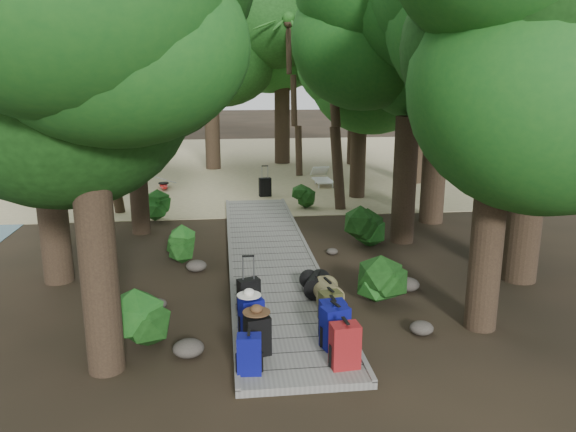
{
  "coord_description": "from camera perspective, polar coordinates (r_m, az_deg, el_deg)",
  "views": [
    {
      "loc": [
        -1.09,
        -11.89,
        4.32
      ],
      "look_at": [
        0.46,
        1.18,
        1.0
      ],
      "focal_mm": 35.0,
      "sensor_mm": 36.0,
      "label": 1
    }
  ],
  "objects": [
    {
      "name": "palm_right_c",
      "position": [
        24.58,
        1.66,
        11.64
      ],
      "size": [
        4.08,
        4.08,
        6.49
      ],
      "primitive_type": null,
      "color": "#173D11",
      "rests_on": "ground"
    },
    {
      "name": "backpack_left_d",
      "position": [
        10.6,
        -3.99,
        -7.73
      ],
      "size": [
        0.33,
        0.24,
        0.51
      ],
      "primitive_type": null,
      "rotation": [
        0.0,
        0.0,
        -0.01
      ],
      "color": "#050573",
      "rests_on": "boardwalk"
    },
    {
      "name": "palm_left_a",
      "position": [
        18.39,
        -18.26,
        10.97
      ],
      "size": [
        4.42,
        4.42,
        7.04
      ],
      "primitive_type": null,
      "color": "#173D11",
      "rests_on": "ground"
    },
    {
      "name": "tree_right_b",
      "position": [
        12.55,
        24.61,
        16.74
      ],
      "size": [
        5.77,
        5.77,
        10.31
      ],
      "primitive_type": null,
      "color": "black",
      "rests_on": "ground"
    },
    {
      "name": "lone_suitcase_on_sand",
      "position": [
        20.42,
        -2.35,
        2.96
      ],
      "size": [
        0.46,
        0.3,
        0.67
      ],
      "primitive_type": null,
      "rotation": [
        0.0,
        0.0,
        0.14
      ],
      "color": "black",
      "rests_on": "sand_beach"
    },
    {
      "name": "tree_right_a",
      "position": [
        9.73,
        20.7,
        10.88
      ],
      "size": [
        4.7,
        4.7,
        7.83
      ],
      "primitive_type": null,
      "color": "black",
      "rests_on": "ground"
    },
    {
      "name": "tree_right_c",
      "position": [
        14.67,
        12.3,
        13.95
      ],
      "size": [
        5.02,
        5.02,
        8.7
      ],
      "primitive_type": null,
      "color": "black",
      "rests_on": "ground"
    },
    {
      "name": "rock_left_c",
      "position": [
        12.89,
        -9.3,
        -5.01
      ],
      "size": [
        0.47,
        0.42,
        0.26
      ],
      "primitive_type": null,
      "color": "#4C473F",
      "rests_on": "ground"
    },
    {
      "name": "tree_back_a",
      "position": [
        26.48,
        -7.93,
        15.41
      ],
      "size": [
        5.73,
        5.73,
        9.92
      ],
      "primitive_type": null,
      "color": "black",
      "rests_on": "ground"
    },
    {
      "name": "tree_right_d",
      "position": [
        17.0,
        15.36,
        16.23
      ],
      "size": [
        5.54,
        5.54,
        10.16
      ],
      "primitive_type": null,
      "color": "black",
      "rests_on": "ground"
    },
    {
      "name": "backpack_right_a",
      "position": [
        8.48,
        5.8,
        -12.74
      ],
      "size": [
        0.44,
        0.34,
        0.75
      ],
      "primitive_type": null,
      "rotation": [
        0.0,
        0.0,
        0.09
      ],
      "color": "maroon",
      "rests_on": "boardwalk"
    },
    {
      "name": "shrub_right_a",
      "position": [
        10.84,
        9.38,
        -6.83
      ],
      "size": [
        1.05,
        1.05,
        0.95
      ],
      "primitive_type": null,
      "color": "#19541A",
      "rests_on": "ground"
    },
    {
      "name": "rock_left_d",
      "position": [
        15.99,
        -10.59,
        -1.41
      ],
      "size": [
        0.34,
        0.31,
        0.19
      ],
      "primitive_type": null,
      "color": "#4C473F",
      "rests_on": "ground"
    },
    {
      "name": "hat_white",
      "position": [
        9.25,
        -3.99,
        -7.67
      ],
      "size": [
        0.4,
        0.4,
        0.13
      ],
      "primitive_type": null,
      "color": "silver",
      "rests_on": "backpack_left_c"
    },
    {
      "name": "shrub_right_c",
      "position": [
        18.49,
        1.94,
        1.83
      ],
      "size": [
        0.83,
        0.83,
        0.75
      ],
      "primitive_type": null,
      "color": "#19541A",
      "rests_on": "ground"
    },
    {
      "name": "shrub_right_b",
      "position": [
        14.46,
        8.02,
        -1.31
      ],
      "size": [
        1.11,
        1.11,
        1.0
      ],
      "primitive_type": null,
      "color": "#19541A",
      "rests_on": "ground"
    },
    {
      "name": "tree_left_b",
      "position": [
        12.41,
        -24.1,
        13.36
      ],
      "size": [
        4.89,
        4.89,
        8.81
      ],
      "primitive_type": null,
      "color": "black",
      "rests_on": "ground"
    },
    {
      "name": "palm_right_b",
      "position": [
        23.35,
        7.34,
        13.42
      ],
      "size": [
        4.21,
        4.21,
        8.13
      ],
      "primitive_type": null,
      "color": "#173D11",
      "rests_on": "ground"
    },
    {
      "name": "shrub_left_c",
      "position": [
        17.4,
        -13.09,
        1.11
      ],
      "size": [
        1.12,
        1.12,
        1.0
      ],
      "primitive_type": null,
      "color": "#19541A",
      "rests_on": "ground"
    },
    {
      "name": "tree_right_f",
      "position": [
        23.29,
        13.21,
        15.38
      ],
      "size": [
        5.56,
        5.56,
        9.92
      ],
      "primitive_type": null,
      "color": "black",
      "rests_on": "ground"
    },
    {
      "name": "kayak",
      "position": [
        22.42,
        -12.52,
        3.14
      ],
      "size": [
        1.07,
        2.95,
        0.29
      ],
      "primitive_type": "ellipsoid",
      "rotation": [
        0.0,
        0.0,
        0.15
      ],
      "color": "red",
      "rests_on": "sand_beach"
    },
    {
      "name": "rock_right_a",
      "position": [
        10.05,
        13.41,
        -11.01
      ],
      "size": [
        0.41,
        0.37,
        0.23
      ],
      "primitive_type": null,
      "color": "#4C473F",
      "rests_on": "ground"
    },
    {
      "name": "tree_right_e",
      "position": [
        20.09,
        7.35,
        13.06
      ],
      "size": [
        4.41,
        4.41,
        7.95
      ],
      "primitive_type": null,
      "color": "black",
      "rests_on": "ground"
    },
    {
      "name": "hat_brown",
      "position": [
        8.64,
        -3.22,
        -9.35
      ],
      "size": [
        0.43,
        0.43,
        0.13
      ],
      "primitive_type": null,
      "color": "#51351E",
      "rests_on": "backpack_left_b"
    },
    {
      "name": "sun_lounger",
      "position": [
        22.46,
        3.59,
        3.96
      ],
      "size": [
        0.75,
        2.1,
        0.67
      ],
      "primitive_type": null,
      "rotation": [
        0.0,
        0.0,
        0.04
      ],
      "color": "silver",
      "rests_on": "sand_beach"
    },
    {
      "name": "tree_back_b",
      "position": [
        28.02,
        -0.61,
        16.42
      ],
      "size": [
        6.08,
        6.08,
        10.85
      ],
      "primitive_type": null,
      "color": "black",
      "rests_on": "ground"
    },
    {
      "name": "duffel_right_khaki",
      "position": [
        10.7,
        4.02,
        -7.74
      ],
      "size": [
        0.55,
        0.73,
        0.44
      ],
      "primitive_type": null,
      "rotation": [
        0.0,
        0.0,
        0.19
      ],
      "color": "#776647",
      "rests_on": "boardwalk"
    },
    {
      "name": "backpack_left_a",
      "position": [
        8.32,
        -3.96,
        -13.64
      ],
      "size": [
        0.37,
        0.27,
        0.65
      ],
      "primitive_type": null,
      "rotation": [
        0.0,
        0.0,
        -0.08
      ],
      "color": "#050573",
      "rests_on": "boardwalk"
    },
    {
      "name": "tree_left_c",
      "position": [
        15.75,
        -15.48,
        11.24
      ],
      "size": [
        4.2,
        4.2,
        7.31
      ],
      "primitive_type": null,
      "color": "black",
      "rests_on": "ground"
    },
    {
      "name": "sand_beach",
      "position": [
        28.24,
        -4.47,
        5.34
      ],
      "size": [
        40.0,
        22.0,
        0.02
      ],
      "primitive_type": "cube",
      "color": "tan",
      "rests_on": "ground"
    },
    {
      "name": "backpack_right_c",
      "position": [
        9.37,
        4.56,
        -10.2
      ],
      "size": [
        0.43,
        0.32,
        0.69
      ],
      "primitive_type": null,
      "rotation": [
        0.0,
        0.0,
        0.1
      ],
      "color": "#050573",
      "rests_on": "boardwalk"
    },
    {
      "name": "tree_left_a",
      "position": [
        8.14,
        -19.94,
        10.11
      ],
      "size": [
        4.64,
        4.64,
        7.73
      ],
      "primitive_type": null,
      "color": "black",
      "rests_on": "ground"
    },
    {
      "name": "rock_left_a",
      "position": [
        9.21,
        -10.08,
        -13.09
      ],
      "size": [
        0.5,
        0.45,
        0.27
      ],
      "primitive_type": null,
      "color": "#4C473F",
      "rests_on": "ground"
    },
    {
      "name": "rock_right_b",
      "position": [
        11.87,
        12.05,
        -6.82
      ],
      "size": [
        0.49,
        0.44,
        0.27
      ],
      "primitive_type": null,
      "color": "#4C473F",
      "rests_on": "ground"
    },
    {
      "name": "boardwalk",
      "position": [
        13.62,
        -1.82,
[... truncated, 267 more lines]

